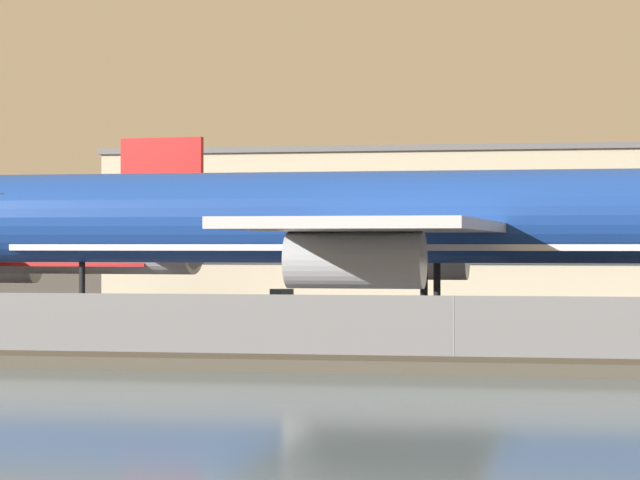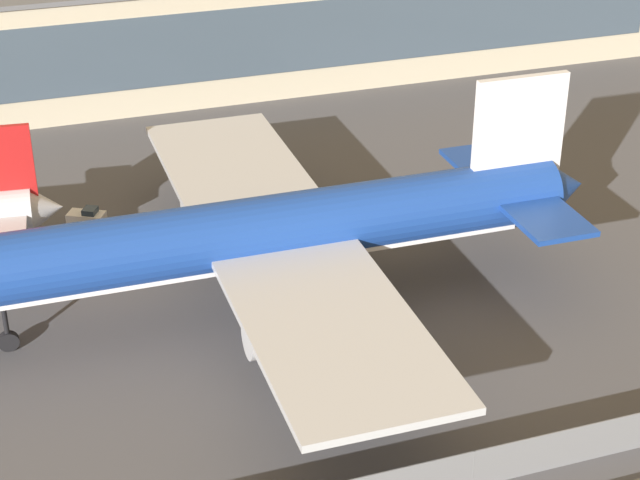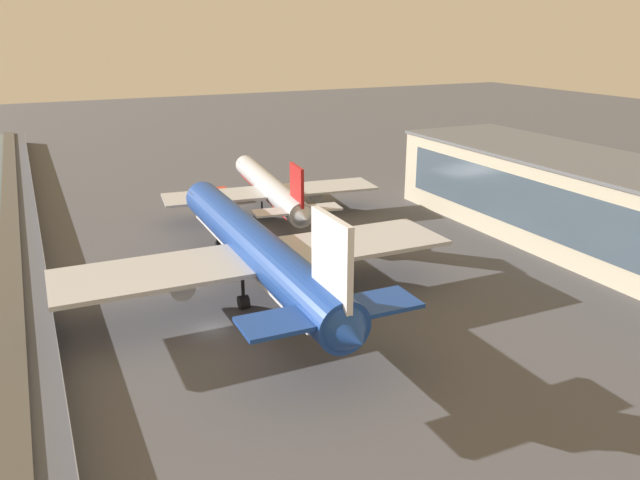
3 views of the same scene
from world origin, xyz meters
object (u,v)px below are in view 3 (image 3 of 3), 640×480
at_px(cargo_jet_blue, 257,249).
at_px(ops_van, 213,194).
at_px(passenger_jet_silver, 270,188).
at_px(baggage_tug, 345,245).

distance_m(cargo_jet_blue, ops_van, 48.12).
bearing_deg(passenger_jet_silver, baggage_tug, 7.47).
height_order(cargo_jet_blue, passenger_jet_silver, cargo_jet_blue).
xyz_separation_m(cargo_jet_blue, baggage_tug, (-10.35, 17.88, -5.46)).
bearing_deg(passenger_jet_silver, ops_van, -152.29).
distance_m(cargo_jet_blue, passenger_jet_silver, 37.09).
relative_size(passenger_jet_silver, ops_van, 8.36).
height_order(baggage_tug, ops_van, ops_van).
distance_m(cargo_jet_blue, baggage_tug, 21.37).
bearing_deg(baggage_tug, passenger_jet_silver, -172.53).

